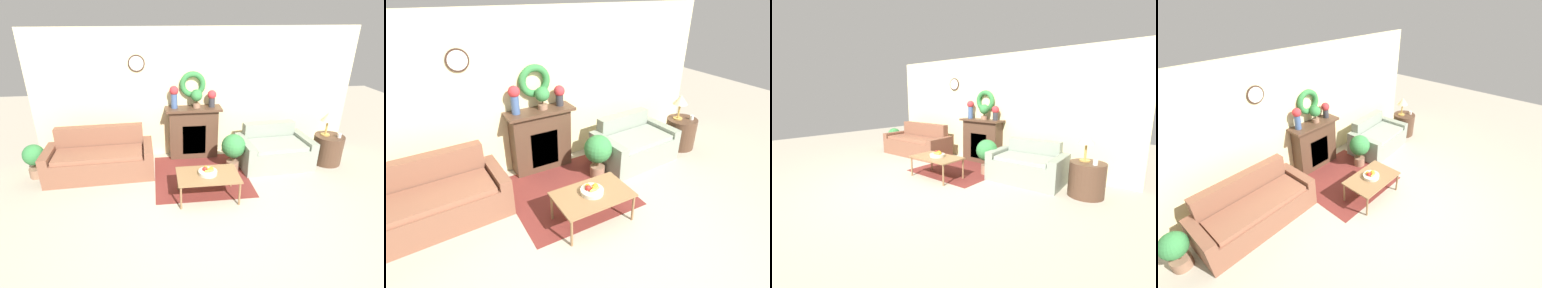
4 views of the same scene
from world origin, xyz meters
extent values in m
plane|color=#ADA38E|center=(0.00, 0.00, 0.00)|extent=(16.00, 16.00, 0.00)
cube|color=maroon|center=(-0.07, 1.36, 0.00)|extent=(1.80, 1.76, 0.01)
cube|color=beige|center=(0.00, 2.48, 1.35)|extent=(6.80, 0.06, 2.70)
cylinder|color=#382319|center=(-1.23, 2.43, 2.02)|extent=(0.33, 0.02, 0.33)
cylinder|color=white|center=(-1.23, 2.42, 2.02)|extent=(0.28, 0.01, 0.28)
torus|color=#337A3D|center=(-0.11, 2.38, 1.58)|extent=(0.54, 0.12, 0.54)
cube|color=#4C3323|center=(-0.11, 2.27, 0.53)|extent=(1.03, 0.34, 1.07)
cube|color=black|center=(-0.11, 2.12, 0.44)|extent=(0.49, 0.02, 0.64)
cube|color=orange|center=(-0.11, 2.11, 0.36)|extent=(0.40, 0.01, 0.35)
cube|color=#4C3323|center=(-0.11, 2.24, 1.09)|extent=(1.17, 0.41, 0.05)
cube|color=brown|center=(-2.01, 1.54, 0.23)|extent=(1.72, 0.74, 0.45)
cube|color=brown|center=(-2.03, 1.97, 0.45)|extent=(1.69, 0.26, 0.90)
cube|color=brown|center=(-1.08, 1.68, 0.30)|extent=(0.21, 0.86, 0.59)
cube|color=brown|center=(-2.01, 1.54, 0.49)|extent=(1.65, 0.69, 0.08)
cube|color=gray|center=(1.50, 1.54, 0.23)|extent=(1.15, 0.78, 0.45)
cube|color=gray|center=(1.47, 2.00, 0.41)|extent=(1.12, 0.27, 0.81)
cube|color=gray|center=(0.86, 1.60, 0.30)|extent=(0.23, 0.92, 0.59)
cube|color=gray|center=(2.13, 1.69, 0.30)|extent=(0.23, 0.92, 0.59)
cube|color=gray|center=(1.50, 1.54, 0.49)|extent=(1.11, 0.72, 0.08)
cube|color=olive|center=(-0.07, 0.62, 0.44)|extent=(1.05, 0.66, 0.03)
cylinder|color=olive|center=(-0.56, 0.33, 0.21)|extent=(0.04, 0.04, 0.42)
cylinder|color=olive|center=(0.41, 0.33, 0.21)|extent=(0.04, 0.04, 0.42)
cylinder|color=olive|center=(-0.56, 0.91, 0.21)|extent=(0.04, 0.04, 0.42)
cylinder|color=olive|center=(0.41, 0.91, 0.21)|extent=(0.04, 0.04, 0.42)
cylinder|color=beige|center=(-0.07, 0.64, 0.48)|extent=(0.32, 0.32, 0.06)
sphere|color=#B2231E|center=(-0.12, 0.66, 0.53)|extent=(0.08, 0.08, 0.08)
sphere|color=orange|center=(-0.05, 0.62, 0.53)|extent=(0.08, 0.08, 0.08)
sphere|color=orange|center=(-0.01, 0.65, 0.53)|extent=(0.08, 0.08, 0.08)
sphere|color=orange|center=(-0.10, 0.71, 0.53)|extent=(0.07, 0.07, 0.07)
ellipsoid|color=yellow|center=(-0.06, 0.60, 0.53)|extent=(0.17, 0.06, 0.04)
cylinder|color=#4C3323|center=(2.65, 1.60, 0.30)|extent=(0.60, 0.60, 0.61)
cylinder|color=#B28E42|center=(2.58, 1.66, 0.62)|extent=(0.18, 0.18, 0.02)
cylinder|color=#B28E42|center=(2.58, 1.66, 0.77)|extent=(0.04, 0.04, 0.29)
cone|color=beige|center=(2.58, 1.66, 1.01)|extent=(0.28, 0.28, 0.18)
cylinder|color=silver|center=(2.79, 1.50, 0.65)|extent=(0.08, 0.08, 0.09)
cylinder|color=#3D5684|center=(-0.51, 2.27, 1.27)|extent=(0.13, 0.13, 0.30)
sphere|color=#B72D33|center=(-0.51, 2.27, 1.49)|extent=(0.19, 0.19, 0.19)
cylinder|color=#2D2D33|center=(0.28, 2.27, 1.21)|extent=(0.13, 0.13, 0.19)
sphere|color=#B72D33|center=(0.28, 2.27, 1.38)|extent=(0.19, 0.19, 0.19)
cylinder|color=#8E664C|center=(-0.05, 2.25, 1.16)|extent=(0.16, 0.16, 0.09)
cylinder|color=#4C3823|center=(-0.05, 2.25, 1.24)|extent=(0.02, 0.02, 0.07)
sphere|color=#337A3D|center=(-0.05, 2.25, 1.38)|extent=(0.24, 0.24, 0.24)
cylinder|color=#8E664C|center=(0.59, 1.51, 0.10)|extent=(0.25, 0.25, 0.20)
cylinder|color=#4C3823|center=(0.59, 1.51, 0.27)|extent=(0.04, 0.04, 0.13)
sphere|color=#337A3D|center=(0.59, 1.51, 0.54)|extent=(0.47, 0.47, 0.47)
camera|label=1|loc=(-0.88, -3.70, 3.00)|focal=28.00mm
camera|label=2|loc=(-1.87, -2.12, 2.94)|focal=28.00mm
camera|label=3|loc=(3.81, -2.99, 1.76)|focal=24.00mm
camera|label=4|loc=(-3.31, -1.77, 3.58)|focal=24.00mm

